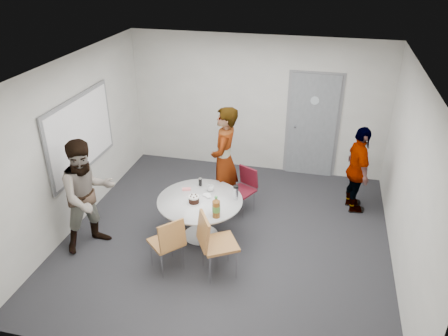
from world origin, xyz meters
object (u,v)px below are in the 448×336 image
(door, at_px, (312,126))
(chair_near_right, at_px, (212,239))
(person_left, at_px, (88,195))
(whiteboard, at_px, (81,134))
(chair_near_left, at_px, (169,240))
(table, at_px, (202,205))
(person_main, at_px, (224,161))
(person_right, at_px, (358,170))
(chair_far, at_px, (245,185))

(door, xyz_separation_m, chair_near_right, (-1.10, -3.38, -0.43))
(person_left, bearing_deg, whiteboard, 68.16)
(whiteboard, distance_m, chair_near_left, 2.38)
(table, distance_m, person_main, 0.98)
(whiteboard, bearing_deg, person_right, 14.12)
(person_left, bearing_deg, person_main, -11.83)
(door, distance_m, chair_far, 1.99)
(person_right, bearing_deg, person_left, 102.54)
(chair_near_right, xyz_separation_m, chair_far, (0.11, 1.74, -0.12))
(whiteboard, distance_m, person_left, 1.15)
(chair_near_left, height_order, person_main, person_main)
(person_main, relative_size, person_left, 1.07)
(door, height_order, person_left, door)
(door, xyz_separation_m, chair_far, (-0.99, -1.64, -0.54))
(person_main, xyz_separation_m, person_left, (-1.71, -1.47, -0.06))
(chair_near_left, distance_m, chair_far, 1.95)
(table, bearing_deg, chair_near_left, -104.42)
(door, bearing_deg, whiteboard, -147.34)
(chair_far, bearing_deg, chair_near_left, 95.70)
(chair_far, xyz_separation_m, person_main, (-0.35, -0.04, 0.45))
(chair_far, relative_size, person_right, 0.52)
(chair_far, distance_m, person_left, 2.58)
(chair_near_right, bearing_deg, door, 131.20)
(chair_near_right, height_order, person_main, person_main)
(chair_far, bearing_deg, whiteboard, 41.17)
(door, xyz_separation_m, whiteboard, (-3.56, -2.28, 0.42))
(table, xyz_separation_m, person_right, (2.33, 1.41, 0.17))
(chair_near_right, relative_size, person_left, 0.56)
(door, height_order, chair_near_right, door)
(chair_near_left, distance_m, person_left, 1.43)
(person_main, bearing_deg, table, -10.26)
(chair_near_left, height_order, person_right, person_right)
(chair_near_right, relative_size, person_main, 0.52)
(chair_near_left, bearing_deg, person_main, 30.07)
(door, bearing_deg, person_main, -128.72)
(door, relative_size, chair_near_left, 2.43)
(whiteboard, bearing_deg, chair_near_left, -32.26)
(chair_near_left, height_order, person_left, person_left)
(chair_near_right, distance_m, person_main, 1.75)
(chair_far, height_order, person_left, person_left)
(whiteboard, xyz_separation_m, person_main, (2.22, 0.61, -0.51))
(door, height_order, whiteboard, door)
(chair_far, bearing_deg, door, -94.13)
(table, relative_size, person_right, 0.85)
(chair_near_left, bearing_deg, person_left, 118.47)
(person_right, bearing_deg, person_main, 88.68)
(table, bearing_deg, door, 60.21)
(person_left, bearing_deg, chair_near_left, -65.54)
(door, height_order, person_main, door)
(table, distance_m, chair_near_left, 0.90)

